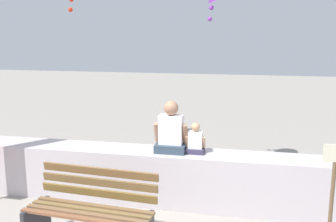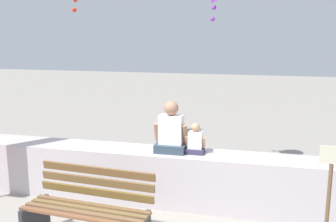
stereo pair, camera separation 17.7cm
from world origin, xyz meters
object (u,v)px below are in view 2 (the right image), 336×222
at_px(park_bench, 88,211).
at_px(sign_post, 328,201).
at_px(person_adult, 171,132).
at_px(person_child, 195,141).

distance_m(park_bench, sign_post, 2.67).
relative_size(park_bench, person_adult, 2.09).
height_order(park_bench, person_adult, person_adult).
bearing_deg(sign_post, person_child, 139.86).
xyz_separation_m(park_bench, person_child, (1.05, 1.34, 0.56)).
bearing_deg(person_child, person_adult, -179.94).
bearing_deg(person_adult, person_child, 0.06).
bearing_deg(person_child, park_bench, -128.11).
xyz_separation_m(park_bench, person_adult, (0.69, 1.34, 0.67)).
height_order(person_adult, sign_post, person_adult).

